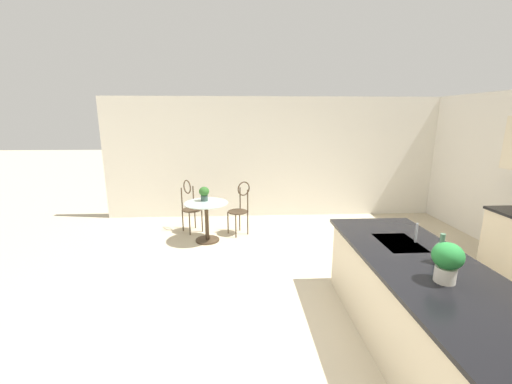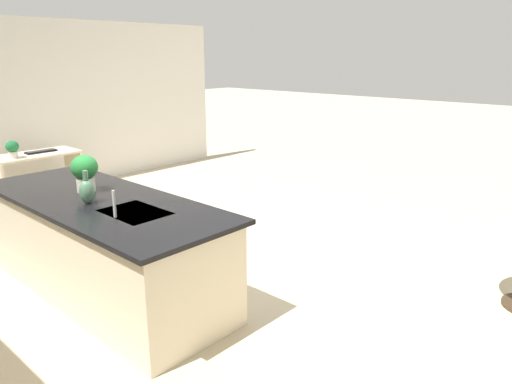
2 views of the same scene
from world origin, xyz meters
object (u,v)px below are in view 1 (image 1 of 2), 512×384
bistro_table (207,218)px  chair_by_island (240,206)px  potted_plant_on_table (204,193)px  vase_on_counter (441,252)px  chair_near_window (190,204)px  potted_plant_counter_near (447,260)px

bistro_table → chair_by_island: size_ratio=0.77×
chair_by_island → bistro_table: bearing=-59.5°
potted_plant_on_table → vase_on_counter: size_ratio=0.93×
chair_near_window → chair_by_island: 1.02m
bistro_table → potted_plant_on_table: bearing=-161.6°
potted_plant_counter_near → chair_near_window: bearing=-145.1°
chair_near_window → potted_plant_counter_near: bearing=34.9°
potted_plant_on_table → vase_on_counter: (3.08, 2.54, 0.14)m
bistro_table → potted_plant_counter_near: 4.08m
chair_near_window → potted_plant_on_table: (0.43, 0.34, 0.32)m
potted_plant_counter_near → chair_by_island: bearing=-155.1°
chair_by_island → potted_plant_counter_near: (3.66, 1.70, 0.54)m
bistro_table → vase_on_counter: vase_on_counter is taller
chair_by_island → vase_on_counter: 3.83m
chair_by_island → vase_on_counter: (3.31, 1.88, 0.46)m
bistro_table → chair_by_island: bearing=120.5°
potted_plant_counter_near → bistro_table: bearing=-144.9°
bistro_table → potted_plant_counter_near: bearing=35.1°
bistro_table → potted_plant_counter_near: size_ratio=2.32×
potted_plant_counter_near → potted_plant_on_table: bearing=-145.5°
bistro_table → chair_by_island: (-0.36, 0.62, 0.13)m
potted_plant_on_table → potted_plant_counter_near: (3.43, 2.36, 0.22)m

